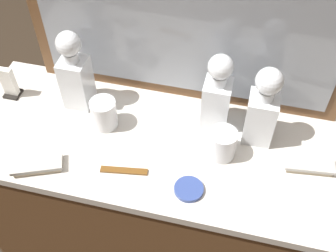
{
  "coord_description": "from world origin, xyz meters",
  "views": [
    {
      "loc": [
        0.18,
        -0.75,
        1.85
      ],
      "look_at": [
        0.0,
        0.0,
        0.95
      ],
      "focal_mm": 44.85,
      "sensor_mm": 36.0,
      "label": 1
    }
  ],
  "objects_px": {
    "silver_brush_right": "(309,165)",
    "tortoiseshell_comb": "(124,171)",
    "crystal_decanter_center": "(262,112)",
    "porcelain_dish": "(189,189)",
    "crystal_tumbler_left": "(222,146)",
    "napkin_holder": "(9,84)",
    "crystal_tumbler_rear": "(104,115)",
    "silver_brush_rear": "(37,165)",
    "crystal_decanter_far_left": "(217,98)",
    "crystal_decanter_right": "(76,77)"
  },
  "relations": [
    {
      "from": "crystal_decanter_right",
      "to": "crystal_tumbler_left",
      "type": "height_order",
      "value": "crystal_decanter_right"
    },
    {
      "from": "crystal_decanter_far_left",
      "to": "tortoiseshell_comb",
      "type": "xyz_separation_m",
      "value": [
        -0.22,
        -0.24,
        -0.1
      ]
    },
    {
      "from": "crystal_tumbler_rear",
      "to": "silver_brush_rear",
      "type": "bearing_deg",
      "value": -123.77
    },
    {
      "from": "crystal_decanter_far_left",
      "to": "crystal_decanter_right",
      "type": "xyz_separation_m",
      "value": [
        -0.43,
        -0.02,
        0.0
      ]
    },
    {
      "from": "crystal_tumbler_left",
      "to": "napkin_holder",
      "type": "relative_size",
      "value": 0.83
    },
    {
      "from": "crystal_decanter_far_left",
      "to": "crystal_decanter_center",
      "type": "relative_size",
      "value": 0.99
    },
    {
      "from": "crystal_decanter_far_left",
      "to": "silver_brush_right",
      "type": "distance_m",
      "value": 0.32
    },
    {
      "from": "tortoiseshell_comb",
      "to": "crystal_decanter_far_left",
      "type": "bearing_deg",
      "value": 48.42
    },
    {
      "from": "crystal_decanter_center",
      "to": "porcelain_dish",
      "type": "xyz_separation_m",
      "value": [
        -0.16,
        -0.24,
        -0.1
      ]
    },
    {
      "from": "crystal_tumbler_left",
      "to": "silver_brush_right",
      "type": "relative_size",
      "value": 0.64
    },
    {
      "from": "crystal_decanter_center",
      "to": "silver_brush_right",
      "type": "height_order",
      "value": "crystal_decanter_center"
    },
    {
      "from": "crystal_tumbler_rear",
      "to": "silver_brush_rear",
      "type": "height_order",
      "value": "crystal_tumbler_rear"
    },
    {
      "from": "crystal_tumbler_left",
      "to": "silver_brush_right",
      "type": "xyz_separation_m",
      "value": [
        0.25,
        0.01,
        -0.03
      ]
    },
    {
      "from": "crystal_decanter_far_left",
      "to": "crystal_tumbler_left",
      "type": "height_order",
      "value": "crystal_decanter_far_left"
    },
    {
      "from": "silver_brush_rear",
      "to": "silver_brush_right",
      "type": "height_order",
      "value": "same"
    },
    {
      "from": "crystal_tumbler_left",
      "to": "napkin_holder",
      "type": "xyz_separation_m",
      "value": [
        -0.7,
        0.09,
        0.0
      ]
    },
    {
      "from": "silver_brush_rear",
      "to": "silver_brush_right",
      "type": "xyz_separation_m",
      "value": [
        0.74,
        0.18,
        0.0
      ]
    },
    {
      "from": "crystal_decanter_center",
      "to": "crystal_decanter_right",
      "type": "height_order",
      "value": "crystal_decanter_right"
    },
    {
      "from": "crystal_tumbler_rear",
      "to": "porcelain_dish",
      "type": "distance_m",
      "value": 0.35
    },
    {
      "from": "crystal_decanter_center",
      "to": "napkin_holder",
      "type": "relative_size",
      "value": 2.39
    },
    {
      "from": "tortoiseshell_comb",
      "to": "napkin_holder",
      "type": "height_order",
      "value": "napkin_holder"
    },
    {
      "from": "crystal_tumbler_rear",
      "to": "crystal_tumbler_left",
      "type": "distance_m",
      "value": 0.37
    },
    {
      "from": "silver_brush_rear",
      "to": "napkin_holder",
      "type": "relative_size",
      "value": 1.4
    },
    {
      "from": "crystal_decanter_right",
      "to": "napkin_holder",
      "type": "xyz_separation_m",
      "value": [
        -0.23,
        -0.02,
        -0.06
      ]
    },
    {
      "from": "crystal_decanter_center",
      "to": "napkin_holder",
      "type": "bearing_deg",
      "value": -179.31
    },
    {
      "from": "porcelain_dish",
      "to": "napkin_holder",
      "type": "distance_m",
      "value": 0.68
    },
    {
      "from": "crystal_decanter_far_left",
      "to": "crystal_decanter_right",
      "type": "distance_m",
      "value": 0.43
    },
    {
      "from": "crystal_tumbler_rear",
      "to": "napkin_holder",
      "type": "distance_m",
      "value": 0.34
    },
    {
      "from": "crystal_decanter_right",
      "to": "silver_brush_rear",
      "type": "distance_m",
      "value": 0.29
    },
    {
      "from": "crystal_decanter_far_left",
      "to": "napkin_holder",
      "type": "xyz_separation_m",
      "value": [
        -0.66,
        -0.04,
        -0.06
      ]
    },
    {
      "from": "porcelain_dish",
      "to": "napkin_holder",
      "type": "bearing_deg",
      "value": 160.5
    },
    {
      "from": "crystal_tumbler_rear",
      "to": "napkin_holder",
      "type": "bearing_deg",
      "value": 171.34
    },
    {
      "from": "crystal_decanter_right",
      "to": "porcelain_dish",
      "type": "relative_size",
      "value": 3.38
    },
    {
      "from": "crystal_decanter_center",
      "to": "tortoiseshell_comb",
      "type": "distance_m",
      "value": 0.42
    },
    {
      "from": "silver_brush_rear",
      "to": "napkin_holder",
      "type": "xyz_separation_m",
      "value": [
        -0.21,
        0.25,
        0.03
      ]
    },
    {
      "from": "porcelain_dish",
      "to": "silver_brush_right",
      "type": "bearing_deg",
      "value": 26.18
    },
    {
      "from": "porcelain_dish",
      "to": "tortoiseshell_comb",
      "type": "xyz_separation_m",
      "value": [
        -0.19,
        0.02,
        -0.0
      ]
    },
    {
      "from": "silver_brush_right",
      "to": "tortoiseshell_comb",
      "type": "xyz_separation_m",
      "value": [
        -0.5,
        -0.14,
        -0.01
      ]
    },
    {
      "from": "crystal_decanter_right",
      "to": "silver_brush_right",
      "type": "distance_m",
      "value": 0.73
    },
    {
      "from": "silver_brush_rear",
      "to": "porcelain_dish",
      "type": "xyz_separation_m",
      "value": [
        0.43,
        0.03,
        -0.01
      ]
    },
    {
      "from": "crystal_decanter_far_left",
      "to": "silver_brush_rear",
      "type": "relative_size",
      "value": 1.69
    },
    {
      "from": "crystal_decanter_far_left",
      "to": "porcelain_dish",
      "type": "height_order",
      "value": "crystal_decanter_far_left"
    },
    {
      "from": "napkin_holder",
      "to": "crystal_tumbler_rear",
      "type": "bearing_deg",
      "value": -8.66
    },
    {
      "from": "crystal_decanter_right",
      "to": "crystal_tumbler_left",
      "type": "xyz_separation_m",
      "value": [
        0.47,
        -0.11,
        -0.07
      ]
    },
    {
      "from": "crystal_decanter_right",
      "to": "crystal_decanter_far_left",
      "type": "bearing_deg",
      "value": 2.02
    },
    {
      "from": "crystal_decanter_right",
      "to": "silver_brush_right",
      "type": "xyz_separation_m",
      "value": [
        0.72,
        -0.09,
        -0.1
      ]
    },
    {
      "from": "silver_brush_rear",
      "to": "tortoiseshell_comb",
      "type": "distance_m",
      "value": 0.25
    },
    {
      "from": "crystal_decanter_center",
      "to": "crystal_tumbler_rear",
      "type": "height_order",
      "value": "crystal_decanter_center"
    },
    {
      "from": "crystal_tumbler_rear",
      "to": "tortoiseshell_comb",
      "type": "xyz_separation_m",
      "value": [
        0.11,
        -0.16,
        -0.04
      ]
    },
    {
      "from": "crystal_decanter_far_left",
      "to": "napkin_holder",
      "type": "relative_size",
      "value": 2.37
    }
  ]
}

